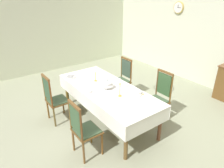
{
  "coord_description": "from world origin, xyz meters",
  "views": [
    {
      "loc": [
        3.16,
        -2.08,
        2.67
      ],
      "look_at": [
        0.18,
        0.08,
        0.94
      ],
      "focal_mm": 32.85,
      "sensor_mm": 36.0,
      "label": 1
    }
  ],
  "objects_px": {
    "chair_north_a": "(122,78)",
    "chair_south_b": "(83,128)",
    "candlestick_west": "(95,76)",
    "chair_north_b": "(159,96)",
    "soup_tureen": "(107,84)",
    "bowl_near_left": "(71,77)",
    "candlestick_east": "(120,89)",
    "bowl_far_right": "(88,91)",
    "chair_south_a": "(54,98)",
    "dining_table": "(107,91)",
    "bowl_near_right": "(138,92)",
    "spoon_secondary": "(143,95)",
    "bowl_far_left": "(124,85)",
    "spoon_primary": "(70,76)",
    "mounted_clock": "(179,7)"
  },
  "relations": [
    {
      "from": "bowl_near_left",
      "to": "bowl_far_right",
      "type": "xyz_separation_m",
      "value": [
        0.85,
        -0.04,
        -0.01
      ]
    },
    {
      "from": "bowl_near_left",
      "to": "bowl_far_right",
      "type": "height_order",
      "value": "bowl_near_left"
    },
    {
      "from": "chair_south_a",
      "to": "bowl_near_right",
      "type": "xyz_separation_m",
      "value": [
        1.17,
        1.29,
        0.25
      ]
    },
    {
      "from": "chair_south_a",
      "to": "candlestick_east",
      "type": "relative_size",
      "value": 2.85
    },
    {
      "from": "bowl_far_right",
      "to": "dining_table",
      "type": "bearing_deg",
      "value": 80.55
    },
    {
      "from": "soup_tureen",
      "to": "bowl_near_left",
      "type": "height_order",
      "value": "soup_tureen"
    },
    {
      "from": "chair_north_a",
      "to": "spoon_primary",
      "type": "distance_m",
      "value": 1.35
    },
    {
      "from": "chair_north_b",
      "to": "candlestick_west",
      "type": "relative_size",
      "value": 3.56
    },
    {
      "from": "bowl_near_left",
      "to": "candlestick_west",
      "type": "bearing_deg",
      "value": 37.64
    },
    {
      "from": "dining_table",
      "to": "chair_north_b",
      "type": "height_order",
      "value": "chair_north_b"
    },
    {
      "from": "dining_table",
      "to": "bowl_near_right",
      "type": "xyz_separation_m",
      "value": [
        0.54,
        0.37,
        0.1
      ]
    },
    {
      "from": "chair_north_b",
      "to": "bowl_far_left",
      "type": "relative_size",
      "value": 5.65
    },
    {
      "from": "chair_north_a",
      "to": "bowl_far_right",
      "type": "relative_size",
      "value": 6.51
    },
    {
      "from": "candlestick_west",
      "to": "spoon_secondary",
      "type": "distance_m",
      "value": 1.17
    },
    {
      "from": "chair_north_a",
      "to": "spoon_secondary",
      "type": "relative_size",
      "value": 6.19
    },
    {
      "from": "chair_north_a",
      "to": "chair_south_b",
      "type": "relative_size",
      "value": 1.01
    },
    {
      "from": "candlestick_west",
      "to": "spoon_secondary",
      "type": "xyz_separation_m",
      "value": [
        1.1,
        0.39,
        -0.12
      ]
    },
    {
      "from": "chair_south_b",
      "to": "bowl_far_right",
      "type": "height_order",
      "value": "chair_south_b"
    },
    {
      "from": "chair_north_a",
      "to": "bowl_near_right",
      "type": "distance_m",
      "value": 1.31
    },
    {
      "from": "bowl_near_left",
      "to": "bowl_near_right",
      "type": "bearing_deg",
      "value": 26.81
    },
    {
      "from": "chair_south_a",
      "to": "chair_north_a",
      "type": "bearing_deg",
      "value": 90.0
    },
    {
      "from": "chair_south_b",
      "to": "candlestick_west",
      "type": "height_order",
      "value": "candlestick_west"
    },
    {
      "from": "chair_north_b",
      "to": "mounted_clock",
      "type": "relative_size",
      "value": 3.26
    },
    {
      "from": "chair_south_a",
      "to": "mounted_clock",
      "type": "bearing_deg",
      "value": 94.74
    },
    {
      "from": "chair_north_a",
      "to": "mounted_clock",
      "type": "height_order",
      "value": "mounted_clock"
    },
    {
      "from": "candlestick_west",
      "to": "chair_south_b",
      "type": "bearing_deg",
      "value": -40.49
    },
    {
      "from": "chair_south_b",
      "to": "bowl_near_right",
      "type": "height_order",
      "value": "chair_south_b"
    },
    {
      "from": "chair_south_a",
      "to": "spoon_primary",
      "type": "distance_m",
      "value": 0.75
    },
    {
      "from": "candlestick_east",
      "to": "bowl_far_left",
      "type": "height_order",
      "value": "candlestick_east"
    },
    {
      "from": "bowl_near_left",
      "to": "spoon_primary",
      "type": "relative_size",
      "value": 1.12
    },
    {
      "from": "candlestick_east",
      "to": "bowl_far_right",
      "type": "bearing_deg",
      "value": -141.44
    },
    {
      "from": "candlestick_west",
      "to": "bowl_far_right",
      "type": "xyz_separation_m",
      "value": [
        0.37,
        -0.4,
        -0.1
      ]
    },
    {
      "from": "chair_north_b",
      "to": "bowl_near_left",
      "type": "height_order",
      "value": "chair_north_b"
    },
    {
      "from": "dining_table",
      "to": "spoon_primary",
      "type": "relative_size",
      "value": 14.17
    },
    {
      "from": "bowl_near_left",
      "to": "mounted_clock",
      "type": "relative_size",
      "value": 0.58
    },
    {
      "from": "bowl_far_right",
      "to": "spoon_secondary",
      "type": "xyz_separation_m",
      "value": [
        0.72,
        0.8,
        -0.01
      ]
    },
    {
      "from": "chair_south_b",
      "to": "bowl_near_left",
      "type": "height_order",
      "value": "chair_south_b"
    },
    {
      "from": "chair_north_a",
      "to": "chair_south_b",
      "type": "distance_m",
      "value": 2.22
    },
    {
      "from": "chair_south_b",
      "to": "candlestick_west",
      "type": "xyz_separation_m",
      "value": [
        -1.07,
        0.91,
        0.35
      ]
    },
    {
      "from": "bowl_near_right",
      "to": "spoon_primary",
      "type": "bearing_deg",
      "value": -155.94
    },
    {
      "from": "chair_north_a",
      "to": "bowl_far_left",
      "type": "height_order",
      "value": "chair_north_a"
    },
    {
      "from": "bowl_near_right",
      "to": "chair_south_b",
      "type": "bearing_deg",
      "value": -86.01
    },
    {
      "from": "soup_tureen",
      "to": "bowl_far_left",
      "type": "distance_m",
      "value": 0.37
    },
    {
      "from": "candlestick_east",
      "to": "bowl_far_right",
      "type": "xyz_separation_m",
      "value": [
        -0.51,
        -0.4,
        -0.14
      ]
    },
    {
      "from": "chair_south_b",
      "to": "soup_tureen",
      "type": "relative_size",
      "value": 4.27
    },
    {
      "from": "chair_south_a",
      "to": "chair_north_a",
      "type": "height_order",
      "value": "chair_south_a"
    },
    {
      "from": "candlestick_west",
      "to": "bowl_near_right",
      "type": "relative_size",
      "value": 1.71
    },
    {
      "from": "chair_north_b",
      "to": "soup_tureen",
      "type": "bearing_deg",
      "value": 56.35
    },
    {
      "from": "bowl_near_right",
      "to": "bowl_far_right",
      "type": "distance_m",
      "value": 0.98
    },
    {
      "from": "chair_north_a",
      "to": "candlestick_west",
      "type": "height_order",
      "value": "candlestick_west"
    }
  ]
}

